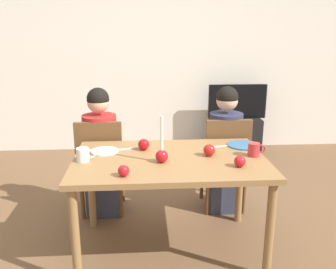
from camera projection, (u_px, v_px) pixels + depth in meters
name	position (u px, v px, depth m)	size (l,w,h in m)	color
ground_plane	(170.00, 248.00, 2.87)	(7.68, 7.68, 0.00)	brown
back_wall	(156.00, 56.00, 5.01)	(6.40, 0.10, 2.60)	silver
dining_table	(170.00, 169.00, 2.69)	(1.40, 0.90, 0.75)	olive
chair_left	(101.00, 162.00, 3.28)	(0.40, 0.40, 0.90)	brown
chair_right	(225.00, 159.00, 3.35)	(0.40, 0.40, 0.90)	brown
person_left_child	(101.00, 154.00, 3.29)	(0.30, 0.30, 1.17)	#33384C
person_right_child	(225.00, 152.00, 3.37)	(0.30, 0.30, 1.17)	#33384C
tv_stand	(236.00, 135.00, 5.08)	(0.64, 0.40, 0.48)	black
tv	(237.00, 102.00, 4.95)	(0.79, 0.05, 0.46)	black
candle_centerpiece	(162.00, 153.00, 2.56)	(0.09, 0.09, 0.34)	red
plate_left	(104.00, 151.00, 2.80)	(0.21, 0.21, 0.01)	silver
plate_right	(243.00, 145.00, 2.94)	(0.25, 0.25, 0.01)	teal
mug_left	(83.00, 155.00, 2.59)	(0.14, 0.09, 0.10)	white
mug_right	(254.00, 150.00, 2.69)	(0.13, 0.09, 0.10)	#B72D2D
fork_left	(126.00, 149.00, 2.85)	(0.18, 0.01, 0.01)	silver
fork_right	(222.00, 146.00, 2.92)	(0.18, 0.01, 0.01)	silver
apple_near_candle	(240.00, 161.00, 2.48)	(0.08, 0.08, 0.08)	red
apple_by_left_plate	(144.00, 144.00, 2.83)	(0.09, 0.09, 0.09)	#AE1014
apple_by_right_mug	(209.00, 150.00, 2.70)	(0.09, 0.09, 0.09)	#B11A18
apple_far_edge	(124.00, 171.00, 2.32)	(0.07, 0.07, 0.07)	red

